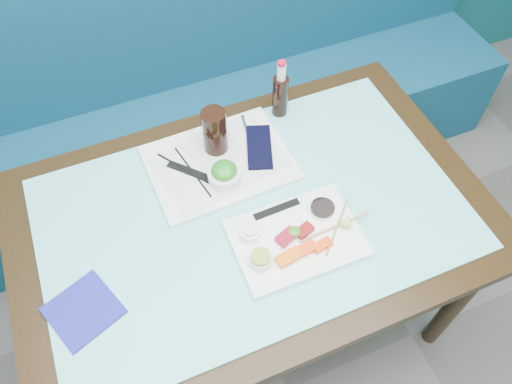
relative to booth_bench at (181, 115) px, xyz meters
name	(u,v)px	position (x,y,z in m)	size (l,w,h in m)	color
booth_bench	(181,115)	(0.00, 0.00, 0.00)	(3.00, 0.56, 1.17)	navy
dining_table	(252,229)	(0.00, -0.84, 0.29)	(1.40, 0.90, 0.75)	black
glass_top	(252,213)	(0.00, -0.84, 0.38)	(1.22, 0.76, 0.01)	#69D2D2
sashimi_plate	(297,238)	(0.08, -0.97, 0.39)	(0.36, 0.26, 0.02)	white
salmon_left	(289,257)	(0.03, -1.03, 0.41)	(0.07, 0.04, 0.02)	#FF620A
salmon_mid	(305,250)	(0.08, -1.02, 0.41)	(0.07, 0.03, 0.02)	#FF430A
salmon_right	(322,245)	(0.13, -1.03, 0.41)	(0.06, 0.03, 0.01)	#FF460A
tuna_left	(286,237)	(0.05, -0.97, 0.41)	(0.06, 0.04, 0.02)	maroon
tuna_right	(304,231)	(0.11, -0.97, 0.41)	(0.05, 0.03, 0.02)	maroon
seaweed_garnish	(294,232)	(0.08, -0.96, 0.41)	(0.04, 0.04, 0.02)	#3A7B1C
ramekin_wasabi	(261,260)	(-0.04, -1.01, 0.41)	(0.06, 0.06, 0.03)	white
wasabi_fill	(261,257)	(-0.04, -1.01, 0.43)	(0.05, 0.05, 0.01)	#90AC37
ramekin_ginger	(250,233)	(-0.04, -0.92, 0.41)	(0.06, 0.06, 0.02)	white
ginger_fill	(250,230)	(-0.04, -0.92, 0.43)	(0.04, 0.04, 0.01)	#FFE1D1
soy_dish	(322,209)	(0.19, -0.92, 0.41)	(0.07, 0.07, 0.01)	white
soy_fill	(323,208)	(0.19, -0.92, 0.42)	(0.07, 0.07, 0.01)	black
lemon_wedge	(349,224)	(0.23, -1.00, 0.42)	(0.04, 0.04, 0.03)	#DFE56C
chopstick_sleeve	(277,209)	(0.07, -0.87, 0.40)	(0.14, 0.02, 0.00)	black
wooden_chopstick_a	(334,227)	(0.19, -0.99, 0.41)	(0.01, 0.01, 0.22)	#AC7C51
wooden_chopstick_b	(337,226)	(0.20, -0.99, 0.41)	(0.01, 0.01, 0.20)	#A27D4C
serving_tray	(220,163)	(-0.03, -0.63, 0.39)	(0.44, 0.33, 0.02)	white
paper_placemat	(219,161)	(-0.03, -0.63, 0.40)	(0.38, 0.27, 0.00)	silver
seaweed_bowl	(225,176)	(-0.04, -0.71, 0.42)	(0.10, 0.10, 0.04)	white
seaweed_salad	(224,170)	(-0.04, -0.71, 0.45)	(0.08, 0.08, 0.04)	#1D771B
cola_glass	(215,131)	(-0.02, -0.58, 0.48)	(0.08, 0.08, 0.16)	black
navy_pouch	(259,147)	(0.11, -0.63, 0.41)	(0.08, 0.18, 0.01)	black
fork	(245,126)	(0.10, -0.53, 0.41)	(0.01, 0.01, 0.09)	silver
black_chopstick_a	(190,173)	(-0.12, -0.64, 0.40)	(0.01, 0.01, 0.26)	black
black_chopstick_b	(193,172)	(-0.12, -0.64, 0.40)	(0.01, 0.01, 0.23)	black
tray_sleeve	(191,172)	(-0.12, -0.64, 0.40)	(0.03, 0.17, 0.00)	black
cola_bottle_body	(280,96)	(0.24, -0.50, 0.46)	(0.05, 0.05, 0.15)	black
cola_bottle_neck	(281,72)	(0.24, -0.50, 0.56)	(0.03, 0.03, 0.06)	white
cola_bottle_cap	(282,63)	(0.24, -0.50, 0.59)	(0.03, 0.03, 0.01)	red
blue_napkin	(84,310)	(-0.52, -0.95, 0.39)	(0.16, 0.16, 0.01)	navy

